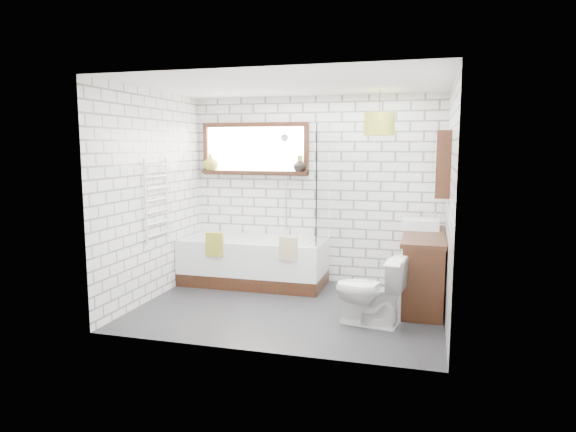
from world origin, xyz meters
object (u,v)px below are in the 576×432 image
(bathtub, at_px, (254,261))
(toilet, at_px, (369,291))
(basin, at_px, (421,224))
(vanity, at_px, (424,269))
(pendant, at_px, (379,124))

(bathtub, xyz_separation_m, toilet, (1.67, -1.21, 0.06))
(basin, bearing_deg, bathtub, -178.95)
(vanity, height_order, pendant, pendant)
(bathtub, bearing_deg, pendant, -3.47)
(vanity, height_order, toilet, vanity)
(vanity, distance_m, toilet, 1.04)
(basin, distance_m, toilet, 1.44)
(toilet, xyz_separation_m, pendant, (-0.04, 1.11, 1.74))
(bathtub, distance_m, pendant, 2.43)
(vanity, bearing_deg, pendant, 159.24)
(basin, bearing_deg, vanity, -80.46)
(basin, bearing_deg, toilet, -110.82)
(bathtub, distance_m, basin, 2.23)
(bathtub, bearing_deg, toilet, -35.80)
(bathtub, relative_size, toilet, 2.60)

